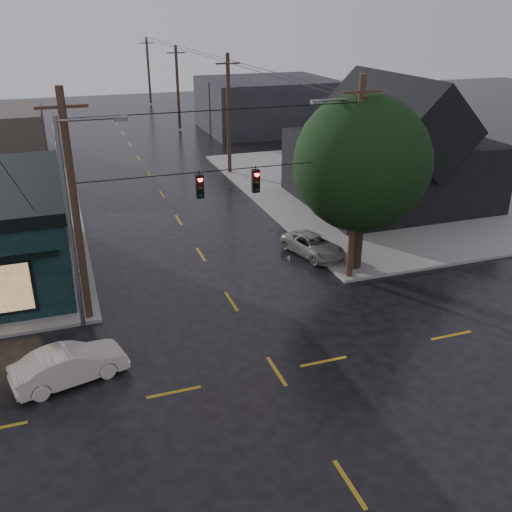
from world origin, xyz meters
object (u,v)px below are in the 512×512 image
object	(u,v)px
utility_pole_nw	(90,319)
corner_tree	(362,163)
utility_pole_ne	(349,278)
sedan_cream	(70,365)
suv_silver	(314,246)

from	to	relation	value
utility_pole_nw	corner_tree	bearing A→B (deg)	3.83
utility_pole_ne	sedan_cream	xyz separation A→B (m)	(-13.97, -4.52, 0.69)
utility_pole_nw	sedan_cream	distance (m)	4.68
sedan_cream	suv_silver	bearing A→B (deg)	-74.31
utility_pole_ne	sedan_cream	size ratio (longest dim) A/B	2.43
utility_pole_nw	suv_silver	xyz separation A→B (m)	(12.50, 3.34, 0.58)
suv_silver	corner_tree	bearing A→B (deg)	-76.28
sedan_cream	suv_silver	xyz separation A→B (m)	(13.47, 7.86, -0.11)
corner_tree	utility_pole_nw	distance (m)	14.98
utility_pole_ne	sedan_cream	world-z (taller)	utility_pole_ne
utility_pole_nw	utility_pole_ne	world-z (taller)	same
corner_tree	utility_pole_ne	distance (m)	5.89
suv_silver	utility_pole_ne	bearing A→B (deg)	-95.94
corner_tree	suv_silver	world-z (taller)	corner_tree
utility_pole_nw	sedan_cream	world-z (taller)	utility_pole_nw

